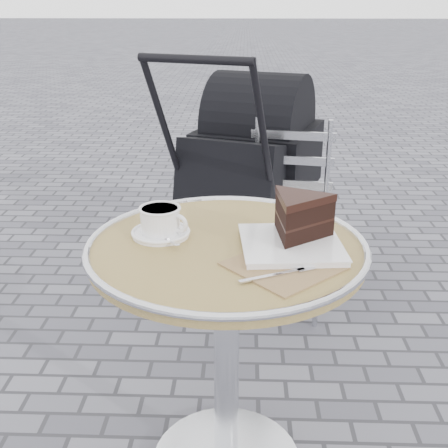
{
  "coord_description": "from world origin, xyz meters",
  "views": [
    {
      "loc": [
        0.04,
        -1.3,
        1.31
      ],
      "look_at": [
        -0.01,
        0.02,
        0.78
      ],
      "focal_mm": 45.0,
      "sensor_mm": 36.0,
      "label": 1
    }
  ],
  "objects_px": {
    "cappuccino_set": "(161,223)",
    "baby_stroller": "(251,171)",
    "cafe_table": "(227,301)",
    "cake_plate_set": "(297,223)",
    "bistro_chair": "(289,193)"
  },
  "relations": [
    {
      "from": "cappuccino_set",
      "to": "bistro_chair",
      "type": "relative_size",
      "value": 0.21
    },
    {
      "from": "cake_plate_set",
      "to": "cappuccino_set",
      "type": "bearing_deg",
      "value": 167.29
    },
    {
      "from": "baby_stroller",
      "to": "cafe_table",
      "type": "bearing_deg",
      "value": -73.81
    },
    {
      "from": "cake_plate_set",
      "to": "baby_stroller",
      "type": "xyz_separation_m",
      "value": [
        -0.1,
        1.41,
        -0.29
      ]
    },
    {
      "from": "cafe_table",
      "to": "cake_plate_set",
      "type": "bearing_deg",
      "value": 0.9
    },
    {
      "from": "cappuccino_set",
      "to": "bistro_chair",
      "type": "bearing_deg",
      "value": 92.15
    },
    {
      "from": "bistro_chair",
      "to": "baby_stroller",
      "type": "xyz_separation_m",
      "value": [
        -0.17,
        0.35,
        -0.01
      ]
    },
    {
      "from": "cappuccino_set",
      "to": "baby_stroller",
      "type": "relative_size",
      "value": 0.15
    },
    {
      "from": "cappuccino_set",
      "to": "baby_stroller",
      "type": "xyz_separation_m",
      "value": [
        0.25,
        1.36,
        -0.26
      ]
    },
    {
      "from": "cafe_table",
      "to": "baby_stroller",
      "type": "bearing_deg",
      "value": 86.92
    },
    {
      "from": "cake_plate_set",
      "to": "baby_stroller",
      "type": "bearing_deg",
      "value": 89.24
    },
    {
      "from": "cappuccino_set",
      "to": "cake_plate_set",
      "type": "relative_size",
      "value": 0.43
    },
    {
      "from": "cappuccino_set",
      "to": "baby_stroller",
      "type": "height_order",
      "value": "baby_stroller"
    },
    {
      "from": "cafe_table",
      "to": "cappuccino_set",
      "type": "xyz_separation_m",
      "value": [
        -0.17,
        0.05,
        0.2
      ]
    },
    {
      "from": "baby_stroller",
      "to": "bistro_chair",
      "type": "bearing_deg",
      "value": -45.22
    }
  ]
}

